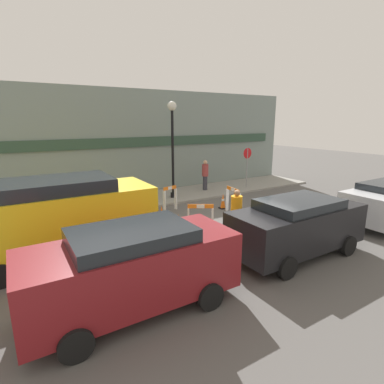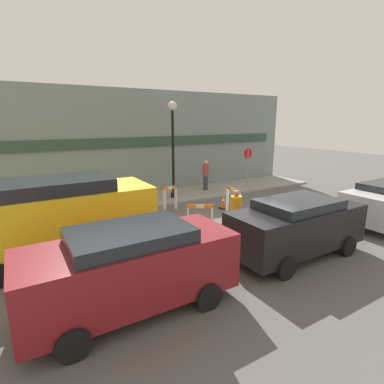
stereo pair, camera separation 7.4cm
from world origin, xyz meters
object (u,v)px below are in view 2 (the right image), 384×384
object	(u,v)px
streetlamp_post	(173,137)
stop_sign	(248,161)
person_worker	(236,213)
parked_car_0	(131,265)
work_van	(61,215)
parked_car_1	(297,224)
person_pedestrian	(206,174)

from	to	relation	value
streetlamp_post	stop_sign	size ratio (longest dim) A/B	2.05
person_worker	parked_car_0	world-z (taller)	parked_car_0
stop_sign	work_van	world-z (taller)	stop_sign
streetlamp_post	parked_car_0	distance (m)	9.37
parked_car_1	person_pedestrian	bearing A→B (deg)	74.67
person_pedestrian	work_van	distance (m)	9.39
person_worker	person_pedestrian	world-z (taller)	person_pedestrian
streetlamp_post	parked_car_1	size ratio (longest dim) A/B	1.11
streetlamp_post	person_worker	world-z (taller)	streetlamp_post
person_pedestrian	parked_car_1	world-z (taller)	person_pedestrian
parked_car_0	work_van	distance (m)	3.58
parked_car_0	parked_car_1	distance (m)	5.03
stop_sign	person_worker	distance (m)	7.82
stop_sign	streetlamp_post	bearing A→B (deg)	-4.75
stop_sign	parked_car_0	size ratio (longest dim) A/B	0.52
streetlamp_post	work_van	size ratio (longest dim) A/B	0.91
person_worker	work_van	size ratio (longest dim) A/B	0.33
person_pedestrian	parked_car_1	xyz separation A→B (m)	(-2.24, -8.18, -0.03)
parked_car_0	streetlamp_post	bearing A→B (deg)	56.95
person_worker	work_van	bearing A→B (deg)	75.82
streetlamp_post	person_pedestrian	xyz separation A→B (m)	(2.30, 0.54, -2.14)
parked_car_0	parked_car_1	xyz separation A→B (m)	(5.03, -0.00, -0.05)
stop_sign	person_pedestrian	bearing A→B (deg)	-19.04
person_worker	parked_car_0	xyz separation A→B (m)	(-4.28, -1.87, 0.10)
parked_car_0	parked_car_1	bearing A→B (deg)	-0.00
person_pedestrian	parked_car_1	size ratio (longest dim) A/B	0.40
person_pedestrian	parked_car_0	xyz separation A→B (m)	(-7.27, -8.18, 0.01)
person_worker	person_pedestrian	size ratio (longest dim) A/B	1.02
person_worker	person_pedestrian	xyz separation A→B (m)	(3.00, 6.32, 0.09)
stop_sign	parked_car_0	world-z (taller)	stop_sign
stop_sign	person_pedestrian	distance (m)	2.59
parked_car_0	work_van	xyz separation A→B (m)	(-0.84, 3.47, 0.26)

